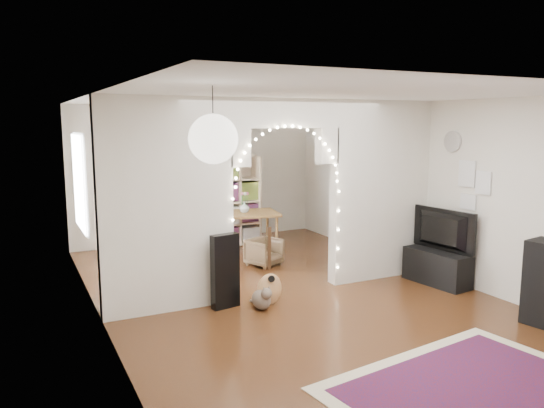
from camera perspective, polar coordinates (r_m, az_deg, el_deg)
name	(u,v)px	position (r m, az deg, el deg)	size (l,w,h in m)	color
floor	(284,291)	(7.64, 1.28, -9.36)	(7.50, 7.50, 0.00)	black
ceiling	(285,98)	(7.26, 1.35, 11.32)	(5.00, 7.50, 0.02)	white
wall_back	(198,174)	(10.77, -8.00, 3.25)	(5.00, 0.02, 2.70)	silver
wall_front	(514,260)	(4.43, 24.58, -5.53)	(5.00, 0.02, 2.70)	silver
wall_left	(96,211)	(6.57, -18.40, -0.69)	(0.02, 7.50, 2.70)	silver
wall_right	(423,187)	(8.76, 15.96, 1.72)	(0.02, 7.50, 2.70)	silver
divider_wall	(284,192)	(7.32, 1.32, 1.30)	(5.00, 0.20, 2.70)	silver
fairy_lights	(289,184)	(7.19, 1.80, 2.16)	(1.64, 0.04, 1.60)	#FFEABF
window	(79,182)	(8.32, -20.00, 2.20)	(0.04, 1.20, 1.40)	white
wall_clock	(453,141)	(8.26, 18.89, 6.39)	(0.31, 0.31, 0.03)	white
picture_frames	(472,185)	(8.03, 20.69, 1.94)	(0.02, 0.50, 0.70)	white
paper_lantern	(213,139)	(4.29, -6.33, 6.96)	(0.40, 0.40, 0.40)	white
ceiling_fan	(229,121)	(9.07, -4.60, 8.91)	(1.10, 1.10, 0.30)	gold
area_rug	(480,393)	(5.32, 21.47, -18.38)	(2.55, 1.90, 0.02)	maroon
guitar_case	(225,271)	(6.89, -5.06, -7.21)	(0.37, 0.12, 0.97)	black
acoustic_guitar	(269,277)	(6.97, -0.28, -7.81)	(0.37, 0.20, 0.89)	#BD824B
tabby_cat	(262,299)	(6.90, -1.10, -10.17)	(0.24, 0.52, 0.34)	brown
floor_speaker	(544,282)	(7.11, 27.18, -7.51)	(0.45, 0.41, 1.01)	black
media_console	(437,267)	(8.27, 17.33, -6.53)	(0.40, 1.00, 0.50)	black
tv	(439,230)	(8.15, 17.51, -2.73)	(1.07, 0.14, 0.62)	black
bookcase	(216,203)	(10.07, -6.02, 0.16)	(1.71, 0.43, 1.75)	beige
dining_table	(244,216)	(9.65, -2.98, -1.33)	(1.33, 1.01, 0.76)	brown
flower_vase	(244,207)	(9.62, -2.99, -0.34)	(0.18, 0.18, 0.19)	white
dining_chair_left	(204,263)	(8.33, -7.35, -6.30)	(0.47, 0.49, 0.44)	#4F3C27
dining_chair_right	(264,252)	(8.88, -0.85, -5.20)	(0.49, 0.51, 0.46)	#4F3C27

